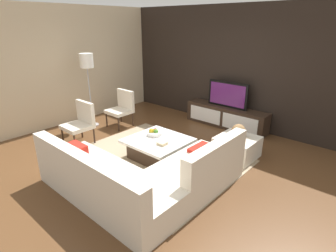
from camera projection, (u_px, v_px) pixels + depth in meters
ground_plane at (158, 161)px, 5.00m from camera, size 14.00×14.00×0.00m
feature_wall_back at (236, 68)px, 6.40m from camera, size 6.40×0.12×2.80m
side_wall_left at (68, 66)px, 6.62m from camera, size 0.12×5.20×2.80m
area_rug at (155, 159)px, 5.06m from camera, size 3.01×2.48×0.01m
media_console at (226, 117)px, 6.59m from camera, size 2.04×0.43×0.50m
television at (228, 95)px, 6.40m from camera, size 1.01×0.06×0.61m
sectional_couch at (141, 177)px, 3.96m from camera, size 2.38×2.29×0.82m
coffee_table at (158, 148)px, 5.06m from camera, size 1.06×1.02×0.38m
accent_chair_near at (81, 120)px, 5.64m from camera, size 0.55×0.53×0.87m
floor_lamp at (87, 66)px, 6.24m from camera, size 0.31×0.31×1.74m
ottoman at (237, 147)px, 5.10m from camera, size 0.70×0.70×0.40m
fruit_bowl at (154, 133)px, 5.16m from camera, size 0.28×0.28×0.14m
accent_chair_far at (122, 106)px, 6.60m from camera, size 0.54×0.52×0.87m
decorative_ball at (238, 131)px, 4.98m from camera, size 0.26×0.26×0.26m
book_stack at (162, 143)px, 4.77m from camera, size 0.17×0.16×0.05m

